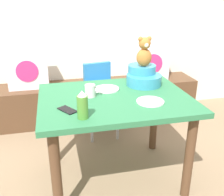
{
  "coord_description": "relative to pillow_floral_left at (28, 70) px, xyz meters",
  "views": [
    {
      "loc": [
        -0.44,
        -1.8,
        1.47
      ],
      "look_at": [
        0.0,
        0.1,
        0.69
      ],
      "focal_mm": 41.88,
      "sensor_mm": 36.0,
      "label": 1
    }
  ],
  "objects": [
    {
      "name": "ground_plane",
      "position": [
        0.73,
        -1.17,
        -0.68
      ],
      "size": [
        8.0,
        8.0,
        0.0
      ],
      "primitive_type": "plane",
      "color": "#8C7256"
    },
    {
      "name": "back_wall",
      "position": [
        0.73,
        0.29,
        0.62
      ],
      "size": [
        4.4,
        0.1,
        2.6
      ],
      "primitive_type": "cube",
      "color": "silver",
      "rests_on": "ground_plane"
    },
    {
      "name": "window_bench",
      "position": [
        0.73,
        0.02,
        -0.45
      ],
      "size": [
        2.6,
        0.44,
        0.46
      ],
      "primitive_type": "cube",
      "color": "brown",
      "rests_on": "ground_plane"
    },
    {
      "name": "pillow_floral_left",
      "position": [
        0.0,
        0.0,
        0.0
      ],
      "size": [
        0.44,
        0.15,
        0.44
      ],
      "color": "silver",
      "rests_on": "window_bench"
    },
    {
      "name": "pillow_floral_right",
      "position": [
        1.47,
        0.0,
        0.0
      ],
      "size": [
        0.44,
        0.15,
        0.44
      ],
      "color": "silver",
      "rests_on": "window_bench"
    },
    {
      "name": "book_stack",
      "position": [
        0.77,
        0.02,
        -0.17
      ],
      "size": [
        0.2,
        0.14,
        0.09
      ],
      "primitive_type": "cube",
      "color": "#6FBF86",
      "rests_on": "window_bench"
    },
    {
      "name": "dining_table",
      "position": [
        0.73,
        -1.17,
        -0.05
      ],
      "size": [
        1.15,
        0.88,
        0.74
      ],
      "color": "#2D7247",
      "rests_on": "ground_plane"
    },
    {
      "name": "highchair",
      "position": [
        0.76,
        -0.42,
        -0.16
      ],
      "size": [
        0.37,
        0.49,
        0.79
      ],
      "color": "#2672B2",
      "rests_on": "ground_plane"
    },
    {
      "name": "infant_seat_teal",
      "position": [
        1.03,
        -0.93,
        0.13
      ],
      "size": [
        0.3,
        0.33,
        0.16
      ],
      "color": "teal",
      "rests_on": "dining_table"
    },
    {
      "name": "teddy_bear",
      "position": [
        1.03,
        -0.93,
        0.34
      ],
      "size": [
        0.13,
        0.12,
        0.25
      ],
      "color": "#AF6B2F",
      "rests_on": "infant_seat_teal"
    },
    {
      "name": "ketchup_bottle",
      "position": [
        0.44,
        -1.48,
        0.15
      ],
      "size": [
        0.07,
        0.07,
        0.18
      ],
      "color": "#4C8C33",
      "rests_on": "dining_table"
    },
    {
      "name": "coffee_mug",
      "position": [
        0.55,
        -1.12,
        0.11
      ],
      "size": [
        0.12,
        0.08,
        0.09
      ],
      "color": "silver",
      "rests_on": "dining_table"
    },
    {
      "name": "dinner_plate_near",
      "position": [
        0.7,
        -1.0,
        0.07
      ],
      "size": [
        0.2,
        0.2,
        0.01
      ],
      "primitive_type": "cylinder",
      "color": "white",
      "rests_on": "dining_table"
    },
    {
      "name": "dinner_plate_far",
      "position": [
        0.95,
        -1.33,
        0.07
      ],
      "size": [
        0.2,
        0.2,
        0.01
      ],
      "primitive_type": "cylinder",
      "color": "white",
      "rests_on": "dining_table"
    },
    {
      "name": "cell_phone",
      "position": [
        0.35,
        -1.34,
        0.06
      ],
      "size": [
        0.14,
        0.16,
        0.01
      ],
      "primitive_type": "cube",
      "rotation": [
        0.0,
        0.0,
        0.57
      ],
      "color": "black",
      "rests_on": "dining_table"
    }
  ]
}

